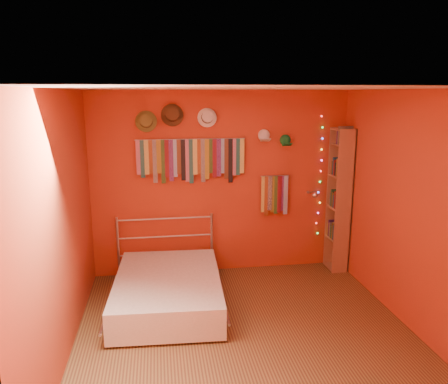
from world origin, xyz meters
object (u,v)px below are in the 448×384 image
reading_lamp (314,195)px  bed (168,290)px  tie_rack (192,158)px  bookshelf (342,199)px

reading_lamp → bed: 2.34m
tie_rack → bookshelf: bookshelf is taller
reading_lamp → bed: bearing=-159.5°
bed → bookshelf: bearing=20.7°
reading_lamp → bookshelf: 0.43m
bookshelf → bed: (-2.44, -0.78, -0.81)m
tie_rack → bed: size_ratio=0.80×
tie_rack → bed: 1.74m
reading_lamp → bookshelf: bookshelf is taller
tie_rack → reading_lamp: size_ratio=4.54×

